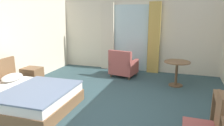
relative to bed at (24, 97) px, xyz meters
The scene contains 10 objects.
ground 1.64m from the bed, ahead, with size 6.08×7.91×0.10m, color #334C51.
wall_back 4.29m from the bed, 67.29° to the left, with size 5.68×0.12×2.57m, color beige.
balcony_glass_door 4.11m from the bed, 69.52° to the left, with size 1.19×0.02×2.26m, color silver.
curtain_panel_left 3.82m from the bed, 80.86° to the left, with size 0.46×0.10×2.35m, color beige.
curtain_panel_right 4.37m from the bed, 58.77° to the left, with size 0.39×0.10×2.35m, color tan.
bed is the anchor object (origin of this frame).
nightstand 1.60m from the bed, 122.82° to the left, with size 0.50×0.44×0.48m.
desk_chair 3.56m from the bed, ahead, with size 0.47×0.42×0.94m.
armchair_by_window 3.18m from the bed, 64.15° to the left, with size 0.86×0.81×0.87m.
round_cafe_table 3.93m from the bed, 39.64° to the left, with size 0.70×0.70×0.70m.
Camera 1 is at (1.50, -3.50, 1.97)m, focal length 33.66 mm.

